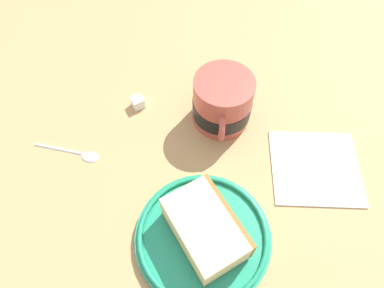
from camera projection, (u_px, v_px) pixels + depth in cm
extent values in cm
cube|color=tan|center=(184.00, 170.00, 56.13)|extent=(111.05, 111.05, 3.00)
cylinder|color=#1E8C66|center=(203.00, 237.00, 48.23)|extent=(18.98, 18.98, 1.19)
torus|color=#1E8C66|center=(203.00, 235.00, 47.41)|extent=(18.19, 18.19, 0.73)
cube|color=#9E662D|center=(203.00, 235.00, 47.47)|extent=(13.24, 12.54, 0.60)
cube|color=beige|center=(204.00, 229.00, 45.20)|extent=(13.24, 12.54, 4.73)
cube|color=#9E662D|center=(227.00, 216.00, 46.19)|extent=(9.33, 7.71, 4.73)
cylinder|color=#BF4C3F|center=(222.00, 101.00, 56.06)|extent=(9.63, 9.63, 9.02)
cylinder|color=black|center=(222.00, 106.00, 57.21)|extent=(9.82, 9.82, 3.01)
cylinder|color=black|center=(224.00, 88.00, 53.46)|extent=(8.47, 8.47, 0.40)
torus|color=#BF4C3F|center=(222.00, 125.00, 53.53)|extent=(4.97, 1.33, 4.91)
ellipsoid|color=silver|center=(90.00, 156.00, 55.35)|extent=(2.20, 3.13, 0.80)
cylinder|color=silver|center=(57.00, 150.00, 56.12)|extent=(1.06, 8.25, 0.50)
cube|color=white|center=(316.00, 167.00, 54.41)|extent=(14.61, 15.10, 0.60)
cube|color=white|center=(138.00, 102.00, 60.39)|extent=(2.77, 2.77, 1.97)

